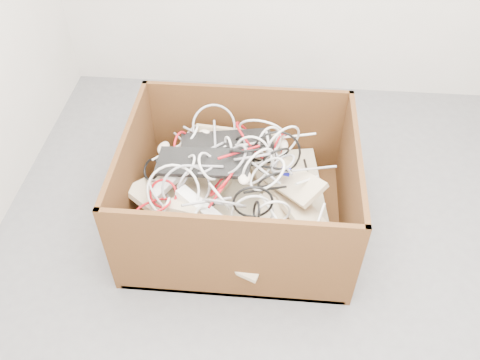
# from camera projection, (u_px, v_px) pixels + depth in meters

# --- Properties ---
(ground) EXTENTS (3.00, 3.00, 0.00)m
(ground) POSITION_uv_depth(u_px,v_px,m) (280.00, 257.00, 2.53)
(ground) COLOR #515154
(ground) RESTS_ON ground
(room_shell) EXTENTS (3.04, 3.04, 2.50)m
(room_shell) POSITION_uv_depth(u_px,v_px,m) (302.00, 30.00, 1.64)
(room_shell) COLOR beige
(room_shell) RESTS_ON ground
(cardboard_box) EXTENTS (1.11, 0.92, 0.56)m
(cardboard_box) POSITION_uv_depth(u_px,v_px,m) (237.00, 203.00, 2.59)
(cardboard_box) COLOR #3C2A0F
(cardboard_box) RESTS_ON ground
(keyboard_pile) EXTENTS (1.05, 0.82, 0.37)m
(keyboard_pile) POSITION_uv_depth(u_px,v_px,m) (236.00, 182.00, 2.50)
(keyboard_pile) COLOR tan
(keyboard_pile) RESTS_ON cardboard_box
(mice_scatter) EXTENTS (0.70, 0.71, 0.21)m
(mice_scatter) POSITION_uv_depth(u_px,v_px,m) (221.00, 181.00, 2.41)
(mice_scatter) COLOR beige
(mice_scatter) RESTS_ON keyboard_pile
(power_strip_left) EXTENTS (0.22, 0.25, 0.12)m
(power_strip_left) POSITION_uv_depth(u_px,v_px,m) (176.00, 175.00, 2.41)
(power_strip_left) COLOR white
(power_strip_left) RESTS_ON keyboard_pile
(power_strip_right) EXTENTS (0.29, 0.23, 0.10)m
(power_strip_right) POSITION_uv_depth(u_px,v_px,m) (204.00, 210.00, 2.30)
(power_strip_right) COLOR white
(power_strip_right) RESTS_ON keyboard_pile
(vga_plug) EXTENTS (0.05, 0.05, 0.03)m
(vga_plug) POSITION_uv_depth(u_px,v_px,m) (285.00, 172.00, 2.44)
(vga_plug) COLOR #0C0FB7
(vga_plug) RESTS_ON keyboard_pile
(cable_tangle) EXTENTS (0.98, 0.74, 0.36)m
(cable_tangle) POSITION_uv_depth(u_px,v_px,m) (232.00, 166.00, 2.40)
(cable_tangle) COLOR gray
(cable_tangle) RESTS_ON keyboard_pile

